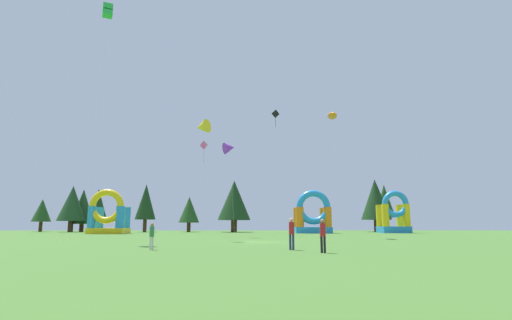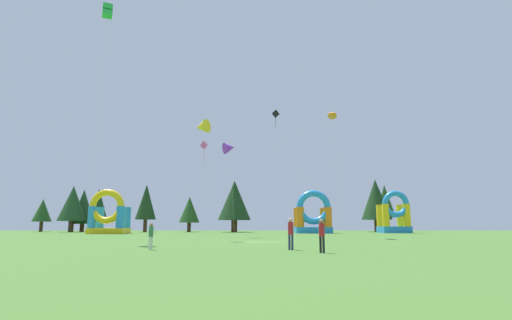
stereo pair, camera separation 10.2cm
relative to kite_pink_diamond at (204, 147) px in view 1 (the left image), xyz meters
The scene contains 22 objects.
ground_plane 22.17m from the kite_pink_diamond, 68.40° to the right, with size 120.00×120.00×0.00m, color #47752D.
kite_pink_diamond is the anchor object (origin of this frame).
kite_orange_parafoil 17.47m from the kite_pink_diamond, 23.80° to the right, with size 1.26×6.19×14.68m.
kite_purple_delta 5.91m from the kite_pink_diamond, 51.56° to the right, with size 1.99×2.87×11.53m.
kite_black_diamond 15.30m from the kite_pink_diamond, 41.34° to the left, with size 7.67×4.31×19.38m.
kite_yellow_delta 13.90m from the kite_pink_diamond, 84.25° to the right, with size 2.88×4.37×11.71m.
kite_green_box 20.88m from the kite_pink_diamond, 113.72° to the right, with size 4.05×8.50×22.12m.
person_left_edge 33.77m from the kite_pink_diamond, 71.74° to the right, with size 0.42×0.42×1.77m.
person_near_camera 31.16m from the kite_pink_diamond, 72.86° to the right, with size 0.41×0.41×1.87m.
person_midfield 29.76m from the kite_pink_diamond, 89.34° to the right, with size 0.38×0.38×1.58m.
inflatable_blue_arch 21.82m from the kite_pink_diamond, 145.39° to the left, with size 5.63×4.49×6.93m.
inflatable_red_slide 24.11m from the kite_pink_diamond, 41.45° to the left, with size 5.98×4.85×7.12m.
inflatable_yellow_castle 36.10m from the kite_pink_diamond, 27.54° to the left, with size 4.80×4.24×7.17m.
tree_row_0 45.27m from the kite_pink_diamond, 142.17° to the left, with size 3.65×3.65×6.43m.
tree_row_1 37.31m from the kite_pink_diamond, 139.25° to the left, with size 5.21×5.21×8.75m.
tree_row_2 38.02m from the kite_pink_diamond, 135.57° to the left, with size 4.47×4.47×8.27m.
tree_row_3 34.05m from the kite_pink_diamond, 133.53° to the left, with size 3.36×3.36×8.22m.
tree_row_4 28.27m from the kite_pink_diamond, 120.03° to the left, with size 3.88×3.88×9.05m.
tree_row_5 26.47m from the kite_pink_diamond, 102.79° to the left, with size 3.96×3.96×6.73m.
tree_row_6 23.73m from the kite_pink_diamond, 82.12° to the left, with size 6.20×6.20×9.69m.
tree_row_7 40.16m from the kite_pink_diamond, 39.19° to the left, with size 5.79×5.79×10.24m.
tree_row_8 43.37m from the kite_pink_diamond, 39.19° to the left, with size 3.95×3.95×9.40m.
Camera 1 is at (-0.76, -33.96, 1.51)m, focal length 27.40 mm.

